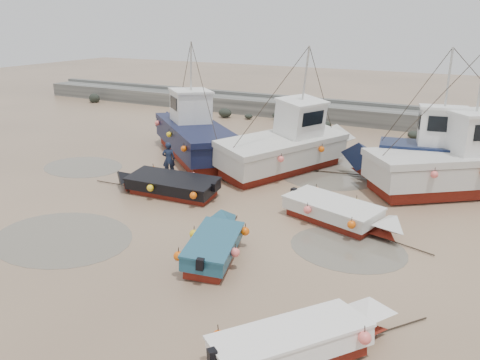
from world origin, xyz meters
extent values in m
plane|color=tan|center=(0.00, 0.00, 0.00)|extent=(120.00, 120.00, 0.00)
cube|color=gray|center=(0.00, 22.00, 0.60)|extent=(60.00, 2.20, 1.20)
cube|color=gray|center=(0.00, 23.21, 1.32)|extent=(60.00, 0.60, 0.25)
ellipsoid|color=black|center=(5.10, 19.02, 0.29)|extent=(0.84, 0.86, 0.51)
ellipsoid|color=black|center=(7.80, 20.56, 0.34)|extent=(0.98, 1.07, 0.72)
ellipsoid|color=black|center=(-5.07, 20.46, 0.35)|extent=(0.99, 0.80, 0.58)
ellipsoid|color=black|center=(-23.51, 19.66, 0.23)|extent=(0.65, 0.64, 0.43)
ellipsoid|color=black|center=(-4.31, 20.27, 0.21)|extent=(0.61, 0.53, 0.32)
ellipsoid|color=black|center=(-9.17, 19.34, 0.38)|extent=(1.09, 0.88, 0.72)
ellipsoid|color=black|center=(-7.25, 19.65, 0.23)|extent=(0.65, 0.60, 0.37)
ellipsoid|color=black|center=(-0.92, 19.60, 0.22)|extent=(0.64, 0.62, 0.48)
ellipsoid|color=black|center=(-23.42, 19.80, 0.38)|extent=(1.10, 0.87, 0.86)
ellipsoid|color=black|center=(7.84, 20.42, 0.19)|extent=(0.55, 0.45, 0.29)
cylinder|color=#635D50|center=(-3.77, -1.94, 0.00)|extent=(5.27, 5.27, 0.01)
cylinder|color=#635D50|center=(5.50, 2.04, 0.00)|extent=(3.98, 3.98, 0.01)
cylinder|color=#635D50|center=(-9.42, 4.58, 0.00)|extent=(4.37, 4.37, 0.01)
cylinder|color=#635D50|center=(2.42, 10.46, 0.00)|extent=(5.85, 5.85, 0.01)
cube|color=maroon|center=(1.87, -0.87, 0.15)|extent=(1.83, 2.92, 0.30)
cube|color=navy|center=(1.87, -0.87, 0.53)|extent=(2.08, 3.17, 0.45)
pyramid|color=navy|center=(1.38, 0.87, 0.98)|extent=(1.48, 1.05, 0.90)
cube|color=brown|center=(1.87, -0.87, 0.69)|extent=(1.70, 2.65, 0.10)
cube|color=navy|center=(1.87, -0.87, 0.78)|extent=(2.15, 3.25, 0.07)
cube|color=black|center=(2.28, -2.34, 0.70)|extent=(0.26, 0.23, 0.35)
cylinder|color=black|center=(1.16, 1.65, 0.03)|extent=(0.58, 1.94, 0.04)
sphere|color=#ED5C0B|center=(1.43, -2.20, 0.63)|extent=(0.30, 0.30, 0.30)
sphere|color=#ED5C0B|center=(2.73, -1.03, 0.63)|extent=(0.30, 0.30, 0.30)
sphere|color=#ED5C0B|center=(1.01, -0.72, 0.63)|extent=(0.30, 0.30, 0.30)
sphere|color=#ED5C0B|center=(2.31, 0.46, 0.63)|extent=(0.30, 0.30, 0.30)
cube|color=maroon|center=(5.90, -4.11, 0.15)|extent=(3.00, 3.35, 0.30)
cube|color=white|center=(5.90, -4.11, 0.53)|extent=(3.32, 3.67, 0.45)
pyramid|color=white|center=(7.23, -2.43, 0.98)|extent=(1.54, 1.42, 0.90)
cube|color=brown|center=(5.90, -4.11, 0.69)|extent=(2.74, 3.05, 0.10)
cube|color=white|center=(5.90, -4.11, 0.78)|extent=(3.41, 3.77, 0.07)
cylinder|color=black|center=(7.79, -1.73, 0.03)|extent=(1.27, 1.59, 0.04)
sphere|color=#ED5C0B|center=(4.38, -4.72, 0.63)|extent=(0.30, 0.30, 0.30)
sphere|color=#ED5C0B|center=(7.43, -3.50, 0.63)|extent=(0.30, 0.30, 0.30)
cube|color=maroon|center=(-2.76, 3.43, 0.15)|extent=(3.80, 1.55, 0.30)
cube|color=black|center=(-2.76, 3.43, 0.53)|extent=(4.09, 1.81, 0.45)
pyramid|color=black|center=(-5.11, 3.29, 0.98)|extent=(0.80, 1.62, 0.90)
cube|color=brown|center=(-2.76, 3.43, 0.69)|extent=(3.43, 1.45, 0.10)
cube|color=black|center=(-2.76, 3.43, 0.78)|extent=(4.18, 1.87, 0.07)
cube|color=black|center=(-0.68, 3.55, 0.70)|extent=(0.19, 0.23, 0.35)
cylinder|color=black|center=(-6.06, 3.24, 0.03)|extent=(2.00, 0.15, 0.04)
sphere|color=#ED5C0B|center=(-1.12, 2.61, 0.63)|extent=(0.30, 0.30, 0.30)
sphere|color=#ED5C0B|center=(-2.29, 4.36, 0.63)|extent=(0.30, 0.30, 0.30)
sphere|color=#ED5C0B|center=(-3.24, 2.49, 0.63)|extent=(0.30, 0.30, 0.30)
sphere|color=#ED5C0B|center=(-4.41, 4.24, 0.63)|extent=(0.30, 0.30, 0.30)
cube|color=maroon|center=(4.33, 3.93, 0.15)|extent=(3.59, 2.29, 0.30)
cube|color=silver|center=(4.33, 3.93, 0.53)|extent=(3.90, 2.59, 0.45)
pyramid|color=silver|center=(6.38, 3.32, 0.98)|extent=(1.15, 1.78, 0.90)
cube|color=brown|center=(4.33, 3.93, 0.69)|extent=(3.26, 2.12, 0.10)
cube|color=silver|center=(4.33, 3.93, 0.78)|extent=(3.99, 2.68, 0.07)
cube|color=black|center=(2.53, 4.46, 0.70)|extent=(0.24, 0.26, 0.35)
cylinder|color=black|center=(7.24, 3.07, 0.03)|extent=(1.93, 0.61, 0.04)
sphere|color=#ED5C0B|center=(3.23, 5.24, 0.63)|extent=(0.30, 0.30, 0.30)
sphere|color=#ED5C0B|center=(3.60, 3.16, 0.63)|extent=(0.30, 0.30, 0.30)
sphere|color=#ED5C0B|center=(5.05, 4.70, 0.63)|extent=(0.30, 0.30, 0.30)
sphere|color=#ED5C0B|center=(5.42, 2.62, 0.63)|extent=(0.30, 0.30, 0.30)
cube|color=maroon|center=(-5.09, 8.82, 0.28)|extent=(7.11, 6.60, 0.55)
cube|color=black|center=(-5.09, 8.82, 1.02)|extent=(7.79, 7.26, 0.95)
pyramid|color=black|center=(-8.49, 11.76, 1.72)|extent=(2.90, 3.04, 1.40)
cube|color=brown|center=(-5.09, 8.82, 1.54)|extent=(7.58, 7.06, 0.08)
cube|color=black|center=(-5.09, 8.82, 1.68)|extent=(7.96, 7.42, 0.30)
cube|color=white|center=(-5.90, 9.52, 2.65)|extent=(2.79, 2.78, 1.70)
cube|color=white|center=(-5.90, 9.52, 3.56)|extent=(3.01, 3.01, 0.12)
cube|color=black|center=(-6.67, 10.19, 2.91)|extent=(1.12, 1.29, 0.68)
cylinder|color=#B7B7B2|center=(-5.90, 9.52, 4.92)|extent=(0.10, 0.10, 2.60)
cylinder|color=black|center=(-9.39, 12.54, 0.03)|extent=(2.30, 2.00, 0.05)
sphere|color=#FF6C66|center=(-3.71, 5.63, 1.38)|extent=(0.30, 0.30, 0.30)
sphere|color=#FF6C66|center=(-2.91, 8.94, 1.38)|extent=(0.30, 0.30, 0.30)
sphere|color=#FF6C66|center=(-6.08, 7.68, 1.38)|extent=(0.30, 0.30, 0.30)
sphere|color=#FF6C66|center=(-5.29, 10.99, 1.38)|extent=(0.30, 0.30, 0.30)
sphere|color=#FF6C66|center=(-8.45, 9.73, 1.38)|extent=(0.30, 0.30, 0.30)
cube|color=maroon|center=(0.11, 8.78, 0.28)|extent=(4.47, 6.76, 0.55)
cube|color=beige|center=(0.11, 8.78, 1.02)|extent=(4.99, 7.34, 0.95)
pyramid|color=beige|center=(1.73, 12.48, 1.72)|extent=(2.76, 2.26, 1.40)
cube|color=brown|center=(0.11, 8.78, 1.54)|extent=(4.84, 7.16, 0.08)
cube|color=beige|center=(0.11, 8.78, 1.68)|extent=(5.10, 7.50, 0.30)
cube|color=white|center=(0.49, 9.65, 2.65)|extent=(2.33, 2.50, 1.70)
cube|color=white|center=(0.49, 9.65, 3.56)|extent=(2.52, 2.70, 0.12)
cube|color=black|center=(0.90, 10.59, 2.91)|extent=(1.32, 0.62, 0.68)
cylinder|color=#B7B7B2|center=(0.49, 9.65, 4.92)|extent=(0.10, 0.10, 2.60)
cylinder|color=black|center=(2.19, 13.51, 0.03)|extent=(1.25, 2.77, 0.05)
sphere|color=#FF6C66|center=(-2.21, 6.78, 1.38)|extent=(0.30, 0.30, 0.30)
sphere|color=#FF6C66|center=(0.75, 6.99, 1.38)|extent=(0.30, 0.30, 0.30)
sphere|color=#FF6C66|center=(-1.09, 9.31, 1.38)|extent=(0.30, 0.30, 0.30)
sphere|color=#FF6C66|center=(1.87, 9.52, 1.38)|extent=(0.30, 0.30, 0.30)
sphere|color=#FF6C66|center=(0.02, 11.85, 1.38)|extent=(0.30, 0.30, 0.30)
cube|color=maroon|center=(8.29, 10.67, 0.28)|extent=(6.90, 3.27, 0.55)
cube|color=#111A36|center=(8.29, 10.67, 1.02)|extent=(7.45, 3.74, 0.95)
pyramid|color=#111A36|center=(4.24, 9.98, 1.72)|extent=(1.84, 2.78, 1.40)
cube|color=brown|center=(8.29, 10.67, 1.54)|extent=(7.27, 3.61, 0.08)
cube|color=#111A36|center=(8.29, 10.67, 1.68)|extent=(7.62, 3.81, 0.30)
cube|color=white|center=(7.33, 10.51, 2.65)|extent=(2.27, 2.11, 1.70)
cube|color=white|center=(7.33, 10.51, 3.56)|extent=(2.46, 2.28, 0.12)
cube|color=black|center=(6.32, 10.34, 2.91)|extent=(0.31, 1.52, 0.68)
cylinder|color=#B7B7B2|center=(7.33, 10.51, 4.92)|extent=(0.10, 0.10, 2.60)
cylinder|color=black|center=(3.12, 9.79, 0.03)|extent=(2.97, 0.55, 0.05)
sphere|color=#FF6C66|center=(8.52, 9.28, 1.38)|extent=(0.30, 0.30, 0.30)
sphere|color=#FF6C66|center=(6.65, 11.83, 1.38)|extent=(0.30, 0.30, 0.30)
sphere|color=#FF6C66|center=(5.73, 8.81, 1.38)|extent=(0.30, 0.30, 0.30)
cube|color=maroon|center=(7.91, 9.44, 0.28)|extent=(6.65, 5.84, 0.55)
cube|color=beige|center=(7.91, 9.44, 1.02)|extent=(7.28, 6.47, 0.95)
cube|color=brown|center=(7.91, 9.44, 1.54)|extent=(7.09, 6.28, 0.08)
cube|color=beige|center=(7.91, 9.44, 1.68)|extent=(7.45, 6.61, 0.30)
cube|color=white|center=(8.67, 10.01, 2.65)|extent=(2.82, 2.83, 1.70)
cube|color=white|center=(8.67, 10.01, 3.56)|extent=(3.05, 3.05, 0.12)
sphere|color=#FF6C66|center=(4.77, 9.05, 1.38)|extent=(0.30, 0.30, 0.30)
sphere|color=#FF6C66|center=(7.53, 7.19, 1.38)|extent=(0.30, 0.30, 0.30)
sphere|color=#FF6C66|center=(6.53, 10.37, 1.38)|extent=(0.30, 0.30, 0.30)
sphere|color=#FF6C66|center=(8.29, 11.69, 1.38)|extent=(0.30, 0.30, 0.30)
imported|color=#172036|center=(-4.50, 5.51, 0.00)|extent=(0.75, 0.69, 1.72)
camera|label=1|loc=(8.94, -12.36, 7.46)|focal=35.00mm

